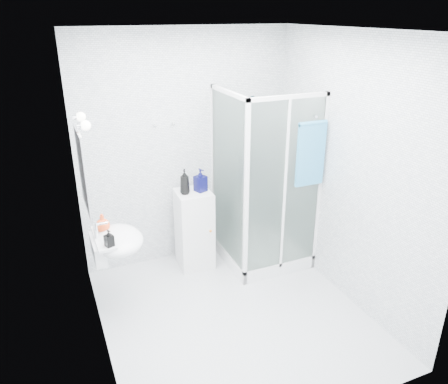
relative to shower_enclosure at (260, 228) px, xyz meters
name	(u,v)px	position (x,y,z in m)	size (l,w,h in m)	color
room	(235,191)	(-0.67, -0.77, 0.85)	(2.40, 2.60, 2.60)	silver
shower_enclosure	(260,228)	(0.00, 0.00, 0.00)	(0.90, 0.95, 2.00)	white
wall_basin	(115,241)	(-1.66, -0.32, 0.35)	(0.46, 0.56, 0.35)	white
mirror	(82,171)	(-1.85, -0.32, 1.05)	(0.02, 0.60, 0.70)	white
vanity_lights	(82,121)	(-1.80, -0.32, 1.47)	(0.10, 0.40, 0.08)	silver
wall_hooks	(164,125)	(-0.92, 0.49, 1.17)	(0.23, 0.06, 0.03)	silver
storage_cabinet	(194,229)	(-0.70, 0.25, 0.01)	(0.39, 0.41, 0.91)	silver
hand_towel	(311,152)	(0.33, -0.40, 0.97)	(0.31, 0.05, 0.67)	teal
shampoo_bottle_a	(185,182)	(-0.80, 0.24, 0.60)	(0.11, 0.11, 0.28)	black
shampoo_bottle_b	(200,180)	(-0.62, 0.24, 0.59)	(0.11, 0.12, 0.25)	#0A0A3D
soap_dispenser_orange	(102,223)	(-1.73, -0.20, 0.50)	(0.13, 0.13, 0.17)	#F24F1C
soap_dispenser_black	(109,238)	(-1.73, -0.51, 0.49)	(0.07, 0.07, 0.15)	black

